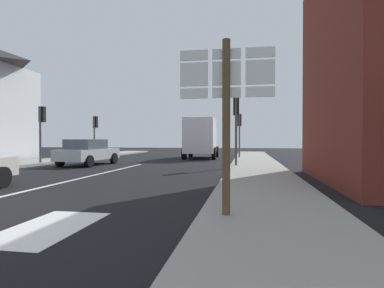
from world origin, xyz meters
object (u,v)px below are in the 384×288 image
(sedan_far, at_px, (88,152))
(traffic_light_near_left, at_px, (42,122))
(delivery_truck, at_px, (201,137))
(traffic_light_far_left, at_px, (95,127))
(route_sign_post, at_px, (226,108))
(traffic_light_near_right, at_px, (236,116))
(traffic_light_far_right, at_px, (239,126))

(sedan_far, bearing_deg, traffic_light_near_left, -176.80)
(sedan_far, relative_size, delivery_truck, 0.85)
(traffic_light_far_left, bearing_deg, traffic_light_near_left, -90.00)
(route_sign_post, xyz_separation_m, traffic_light_far_left, (-11.36, 17.59, 0.43))
(traffic_light_near_left, bearing_deg, traffic_light_near_right, 0.04)
(delivery_truck, bearing_deg, route_sign_post, -80.51)
(traffic_light_far_right, relative_size, traffic_light_near_right, 0.93)
(sedan_far, xyz_separation_m, traffic_light_near_left, (-2.79, -0.16, 1.74))
(route_sign_post, bearing_deg, sedan_far, 127.44)
(sedan_far, relative_size, traffic_light_near_left, 1.28)
(route_sign_post, height_order, traffic_light_far_right, traffic_light_far_right)
(traffic_light_far_right, distance_m, traffic_light_near_left, 13.43)
(sedan_far, bearing_deg, traffic_light_near_right, -1.01)
(delivery_truck, height_order, traffic_light_far_left, traffic_light_far_left)
(traffic_light_far_right, height_order, traffic_light_near_right, traffic_light_near_right)
(traffic_light_near_right, bearing_deg, sedan_far, 178.99)
(traffic_light_far_right, bearing_deg, traffic_light_near_right, -90.00)
(traffic_light_far_left, relative_size, traffic_light_near_right, 0.91)
(delivery_truck, height_order, traffic_light_far_right, traffic_light_far_right)
(delivery_truck, height_order, traffic_light_near_left, traffic_light_near_left)
(traffic_light_far_right, xyz_separation_m, traffic_light_far_left, (-11.16, -0.90, -0.07))
(route_sign_post, relative_size, traffic_light_far_left, 0.97)
(sedan_far, bearing_deg, route_sign_post, -52.56)
(route_sign_post, height_order, traffic_light_near_left, traffic_light_near_left)
(sedan_far, xyz_separation_m, traffic_light_near_right, (8.38, -0.15, 1.93))
(sedan_far, xyz_separation_m, delivery_truck, (5.41, 7.70, 0.89))
(delivery_truck, distance_m, traffic_light_far_right, 3.11)
(traffic_light_far_right, height_order, traffic_light_near_left, traffic_light_far_right)
(traffic_light_near_left, bearing_deg, sedan_far, 3.20)
(traffic_light_near_left, relative_size, traffic_light_near_right, 0.93)
(route_sign_post, relative_size, traffic_light_near_left, 0.95)
(sedan_far, distance_m, traffic_light_near_left, 3.29)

